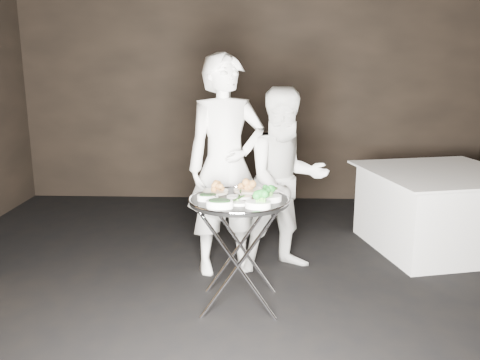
{
  "coord_description": "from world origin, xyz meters",
  "views": [
    {
      "loc": [
        0.12,
        -3.19,
        1.83
      ],
      "look_at": [
        -0.03,
        0.53,
        0.95
      ],
      "focal_mm": 38.0,
      "sensor_mm": 36.0,
      "label": 1
    }
  ],
  "objects_px": {
    "waiter_right": "(286,181)",
    "dining_table": "(439,210)",
    "serving_tray": "(239,200)",
    "tray_stand": "(239,248)",
    "waiter_left": "(226,166)"
  },
  "relations": [
    {
      "from": "waiter_left",
      "to": "serving_tray",
      "type": "bearing_deg",
      "value": -98.79
    },
    {
      "from": "tray_stand",
      "to": "waiter_right",
      "type": "xyz_separation_m",
      "value": [
        0.38,
        0.73,
        0.34
      ]
    },
    {
      "from": "dining_table",
      "to": "waiter_right",
      "type": "bearing_deg",
      "value": -159.61
    },
    {
      "from": "waiter_left",
      "to": "waiter_right",
      "type": "height_order",
      "value": "waiter_left"
    },
    {
      "from": "serving_tray",
      "to": "waiter_left",
      "type": "bearing_deg",
      "value": 101.65
    },
    {
      "from": "tray_stand",
      "to": "dining_table",
      "type": "xyz_separation_m",
      "value": [
        1.92,
        1.3,
        -0.07
      ]
    },
    {
      "from": "serving_tray",
      "to": "dining_table",
      "type": "height_order",
      "value": "serving_tray"
    },
    {
      "from": "tray_stand",
      "to": "dining_table",
      "type": "relative_size",
      "value": 0.6
    },
    {
      "from": "waiter_right",
      "to": "dining_table",
      "type": "height_order",
      "value": "waiter_right"
    },
    {
      "from": "waiter_right",
      "to": "dining_table",
      "type": "distance_m",
      "value": 1.7
    },
    {
      "from": "tray_stand",
      "to": "waiter_left",
      "type": "xyz_separation_m",
      "value": [
        -0.14,
        0.68,
        0.48
      ]
    },
    {
      "from": "waiter_right",
      "to": "serving_tray",
      "type": "bearing_deg",
      "value": -136.63
    },
    {
      "from": "serving_tray",
      "to": "waiter_left",
      "type": "height_order",
      "value": "waiter_left"
    },
    {
      "from": "serving_tray",
      "to": "waiter_left",
      "type": "relative_size",
      "value": 0.39
    },
    {
      "from": "tray_stand",
      "to": "waiter_right",
      "type": "distance_m",
      "value": 0.89
    }
  ]
}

